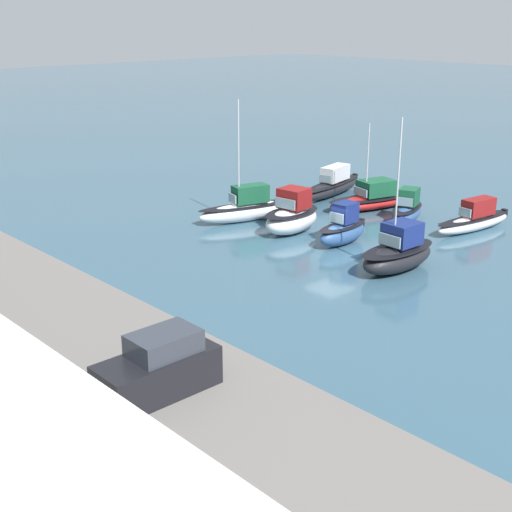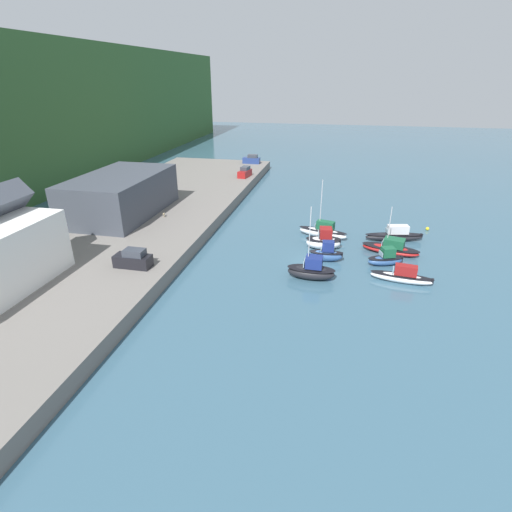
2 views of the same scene
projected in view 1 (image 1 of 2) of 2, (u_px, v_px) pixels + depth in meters
name	position (u px, v px, depth m)	size (l,w,h in m)	color
ground_plane	(331.00, 251.00, 44.13)	(320.00, 320.00, 0.00)	#385B70
moored_boat_0	(398.00, 253.00, 40.48)	(2.46, 5.65, 8.73)	black
moored_boat_1	(343.00, 229.00, 45.12)	(1.83, 4.35, 2.69)	#33568E
moored_boat_2	(292.00, 216.00, 47.47)	(3.04, 5.01, 3.01)	white
moored_boat_3	(247.00, 208.00, 50.21)	(3.49, 7.45, 8.51)	white
moored_boat_4	(475.00, 219.00, 48.07)	(2.41, 7.18, 2.17)	white
moored_boat_5	(407.00, 210.00, 50.16)	(3.14, 4.83, 2.34)	#33568E
moored_boat_6	(372.00, 198.00, 53.51)	(4.30, 7.88, 6.40)	red
moored_boat_7	(333.00, 185.00, 57.39)	(3.34, 8.52, 2.33)	black
parked_car_0	(159.00, 368.00, 23.87)	(1.83, 4.21, 2.16)	black
mooring_buoy_0	(326.00, 172.00, 64.88)	(0.52, 0.52, 0.52)	yellow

